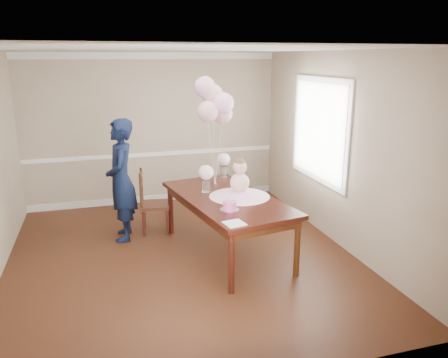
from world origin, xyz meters
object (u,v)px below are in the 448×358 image
woman (121,180)px  birthday_cake (229,205)px  dining_chair_seat (155,205)px  dining_table_top (227,199)px

woman → birthday_cake: bearing=44.7°
birthday_cake → dining_chair_seat: birthday_cake is taller
dining_chair_seat → woman: (-0.48, -0.12, 0.46)m
birthday_cake → dining_chair_seat: bearing=115.0°
dining_table_top → dining_chair_seat: size_ratio=5.08×
dining_chair_seat → dining_table_top: bearing=-42.5°
woman → dining_table_top: bearing=60.0°
dining_table_top → birthday_cake: (-0.12, -0.51, 0.09)m
dining_chair_seat → woman: size_ratio=0.24×
dining_table_top → birthday_cake: birthday_cake is taller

